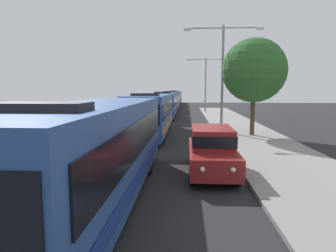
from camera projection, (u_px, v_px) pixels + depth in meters
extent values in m
cube|color=#284C8C|center=(98.00, 148.00, 8.84)|extent=(2.50, 11.32, 2.70)
cube|color=black|center=(140.00, 137.00, 8.72)|extent=(0.04, 10.41, 1.00)
cube|color=black|center=(57.00, 136.00, 8.88)|extent=(0.04, 10.41, 1.00)
cube|color=navy|center=(141.00, 174.00, 8.86)|extent=(0.03, 10.75, 0.36)
cube|color=black|center=(40.00, 107.00, 5.30)|extent=(1.75, 0.90, 0.16)
cylinder|color=black|center=(101.00, 249.00, 5.44)|extent=(0.28, 1.00, 1.00)
cylinder|color=black|center=(148.00, 162.00, 12.00)|extent=(0.28, 1.00, 1.00)
cylinder|color=black|center=(96.00, 161.00, 12.14)|extent=(0.28, 1.00, 1.00)
cube|color=#284C8C|center=(152.00, 113.00, 22.33)|extent=(2.50, 11.68, 2.70)
cube|color=black|center=(168.00, 108.00, 22.21)|extent=(0.04, 10.74, 1.00)
cube|color=black|center=(135.00, 108.00, 22.37)|extent=(0.04, 10.74, 1.00)
cube|color=black|center=(139.00, 115.00, 16.50)|extent=(2.30, 0.04, 1.20)
cube|color=orange|center=(169.00, 123.00, 22.35)|extent=(0.03, 11.09, 0.36)
cube|color=black|center=(145.00, 94.00, 18.69)|extent=(1.75, 0.90, 0.16)
cylinder|color=black|center=(162.00, 136.00, 18.83)|extent=(0.28, 1.00, 1.00)
cylinder|color=black|center=(128.00, 135.00, 18.97)|extent=(0.28, 1.00, 1.00)
cylinder|color=black|center=(169.00, 123.00, 25.59)|extent=(0.28, 1.00, 1.00)
cylinder|color=black|center=(144.00, 123.00, 25.73)|extent=(0.28, 1.00, 1.00)
cube|color=#284C8C|center=(165.00, 104.00, 35.19)|extent=(2.50, 10.68, 2.70)
cube|color=black|center=(175.00, 101.00, 35.06)|extent=(0.04, 9.83, 1.00)
cube|color=black|center=(154.00, 101.00, 35.23)|extent=(0.04, 9.83, 1.00)
cube|color=black|center=(161.00, 104.00, 29.84)|extent=(2.30, 0.04, 1.20)
cube|color=navy|center=(175.00, 111.00, 35.21)|extent=(0.03, 10.15, 0.36)
cube|color=black|center=(162.00, 92.00, 31.84)|extent=(1.75, 0.90, 0.16)
cylinder|color=black|center=(172.00, 117.00, 31.99)|extent=(0.28, 1.00, 1.00)
cylinder|color=black|center=(152.00, 117.00, 32.13)|extent=(0.28, 1.00, 1.00)
cylinder|color=black|center=(175.00, 112.00, 38.18)|extent=(0.28, 1.00, 1.00)
cylinder|color=black|center=(158.00, 112.00, 38.32)|extent=(0.28, 1.00, 1.00)
cube|color=#284C8C|center=(171.00, 100.00, 47.69)|extent=(2.50, 11.88, 2.70)
cube|color=black|center=(178.00, 98.00, 47.57)|extent=(0.04, 10.93, 1.00)
cube|color=black|center=(163.00, 98.00, 47.73)|extent=(0.04, 10.93, 1.00)
cube|color=black|center=(168.00, 100.00, 41.75)|extent=(2.30, 0.04, 1.20)
cube|color=orange|center=(178.00, 105.00, 47.71)|extent=(0.03, 11.29, 0.36)
cube|color=black|center=(169.00, 92.00, 43.99)|extent=(1.75, 0.90, 0.16)
cylinder|color=black|center=(176.00, 109.00, 44.12)|extent=(0.28, 1.00, 1.00)
cylinder|color=black|center=(162.00, 109.00, 44.26)|extent=(0.28, 1.00, 1.00)
cylinder|color=black|center=(178.00, 107.00, 51.01)|extent=(0.28, 1.00, 1.00)
cylinder|color=black|center=(165.00, 107.00, 51.15)|extent=(0.28, 1.00, 1.00)
cube|color=#33724C|center=(174.00, 98.00, 61.13)|extent=(2.50, 10.93, 2.70)
cube|color=black|center=(180.00, 96.00, 61.00)|extent=(0.04, 10.05, 1.00)
cube|color=black|center=(168.00, 96.00, 61.17)|extent=(0.04, 10.05, 1.00)
cube|color=black|center=(173.00, 97.00, 55.66)|extent=(2.30, 0.04, 1.20)
cube|color=gold|center=(180.00, 102.00, 61.15)|extent=(0.03, 10.38, 0.36)
cube|color=black|center=(173.00, 91.00, 57.71)|extent=(1.75, 0.90, 0.16)
cylinder|color=black|center=(179.00, 105.00, 57.85)|extent=(0.28, 1.00, 1.00)
cylinder|color=black|center=(168.00, 105.00, 57.99)|extent=(0.28, 1.00, 1.00)
cylinder|color=black|center=(180.00, 103.00, 64.18)|extent=(0.28, 1.00, 1.00)
cylinder|color=black|center=(170.00, 103.00, 64.32)|extent=(0.28, 1.00, 1.00)
cube|color=silver|center=(176.00, 96.00, 74.07)|extent=(2.50, 10.65, 2.70)
cube|color=black|center=(181.00, 95.00, 73.94)|extent=(0.04, 9.80, 1.00)
cube|color=black|center=(171.00, 95.00, 74.10)|extent=(0.04, 9.80, 1.00)
cube|color=black|center=(176.00, 96.00, 68.73)|extent=(2.30, 0.04, 1.20)
cube|color=orange|center=(181.00, 100.00, 74.08)|extent=(0.03, 10.12, 0.36)
cube|color=black|center=(176.00, 91.00, 70.72)|extent=(1.75, 0.90, 0.16)
cylinder|color=black|center=(180.00, 102.00, 70.87)|extent=(0.28, 1.00, 1.00)
cylinder|color=black|center=(171.00, 102.00, 71.01)|extent=(0.28, 1.00, 1.00)
cylinder|color=black|center=(181.00, 101.00, 77.05)|extent=(0.28, 1.00, 1.00)
cylinder|color=black|center=(173.00, 101.00, 77.19)|extent=(0.28, 1.00, 1.00)
cube|color=maroon|center=(212.00, 157.00, 12.05)|extent=(1.84, 4.66, 0.80)
cube|color=maroon|center=(212.00, 137.00, 12.10)|extent=(1.62, 2.70, 0.80)
cube|color=black|center=(212.00, 137.00, 12.10)|extent=(1.66, 2.80, 0.44)
sphere|color=#F9EFCC|center=(202.00, 170.00, 9.74)|extent=(0.18, 0.18, 0.18)
sphere|color=#F9EFCC|center=(233.00, 170.00, 9.68)|extent=(0.18, 0.18, 0.18)
cylinder|color=black|center=(192.00, 175.00, 10.72)|extent=(0.22, 0.70, 0.70)
cylinder|color=black|center=(238.00, 175.00, 10.61)|extent=(0.22, 0.70, 0.70)
cylinder|color=black|center=(191.00, 157.00, 13.58)|extent=(0.22, 0.70, 0.70)
cylinder|color=black|center=(227.00, 157.00, 13.47)|extent=(0.22, 0.70, 0.70)
cylinder|color=gray|center=(222.00, 79.00, 22.77)|extent=(0.20, 0.20, 8.16)
cylinder|color=gray|center=(205.00, 28.00, 22.38)|extent=(2.74, 0.10, 0.10)
cube|color=silver|center=(187.00, 29.00, 22.48)|extent=(0.56, 0.28, 0.16)
cylinder|color=gray|center=(242.00, 28.00, 22.20)|extent=(2.74, 0.10, 0.10)
cube|color=silver|center=(260.00, 28.00, 22.12)|extent=(0.56, 0.28, 0.16)
cylinder|color=gray|center=(206.00, 85.00, 43.46)|extent=(0.20, 0.20, 7.90)
cylinder|color=gray|center=(197.00, 59.00, 43.08)|extent=(2.50, 0.10, 0.10)
cube|color=silver|center=(189.00, 60.00, 43.17)|extent=(0.56, 0.28, 0.16)
cylinder|color=gray|center=(214.00, 59.00, 42.92)|extent=(2.50, 0.10, 0.10)
cube|color=silver|center=(223.00, 60.00, 42.85)|extent=(0.56, 0.28, 0.16)
cylinder|color=#4C3823|center=(252.00, 116.00, 21.30)|extent=(0.32, 0.32, 2.82)
sphere|color=#2D6028|center=(254.00, 70.00, 20.90)|extent=(4.58, 4.58, 4.58)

